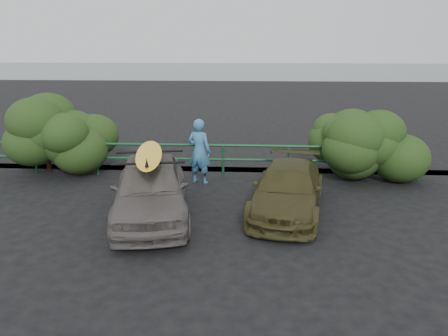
# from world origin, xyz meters

# --- Properties ---
(ground) EXTENTS (80.00, 80.00, 0.00)m
(ground) POSITION_xyz_m (0.00, 0.00, 0.00)
(ground) COLOR black
(ocean) EXTENTS (200.00, 200.00, 0.00)m
(ocean) POSITION_xyz_m (0.00, 60.00, 0.00)
(ocean) COLOR slate
(ocean) RESTS_ON ground
(guardrail) EXTENTS (14.00, 0.08, 1.04)m
(guardrail) POSITION_xyz_m (0.00, 5.00, 0.52)
(guardrail) COLOR #164D29
(guardrail) RESTS_ON ground
(shrub_left) EXTENTS (3.20, 2.40, 2.29)m
(shrub_left) POSITION_xyz_m (-4.80, 5.40, 1.15)
(shrub_left) COLOR #274318
(shrub_left) RESTS_ON ground
(shrub_right) EXTENTS (3.20, 2.40, 1.95)m
(shrub_right) POSITION_xyz_m (5.00, 5.50, 0.98)
(shrub_right) COLOR #274318
(shrub_right) RESTS_ON ground
(sedan) EXTENTS (2.49, 4.53, 1.46)m
(sedan) POSITION_xyz_m (-0.53, 1.62, 0.73)
(sedan) COLOR #5D5753
(sedan) RESTS_ON ground
(olive_vehicle) EXTENTS (2.32, 4.23, 1.16)m
(olive_vehicle) POSITION_xyz_m (2.77, 2.18, 0.58)
(olive_vehicle) COLOR #3B391A
(olive_vehicle) RESTS_ON ground
(man) EXTENTS (0.83, 0.68, 1.94)m
(man) POSITION_xyz_m (0.34, 4.32, 0.97)
(man) COLOR teal
(man) RESTS_ON ground
(roof_rack) EXTENTS (1.79, 1.41, 0.05)m
(roof_rack) POSITION_xyz_m (-0.53, 1.62, 1.49)
(roof_rack) COLOR black
(roof_rack) RESTS_ON sedan
(surfboard) EXTENTS (1.13, 2.96, 0.09)m
(surfboard) POSITION_xyz_m (-0.53, 1.62, 1.56)
(surfboard) COLOR yellow
(surfboard) RESTS_ON roof_rack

